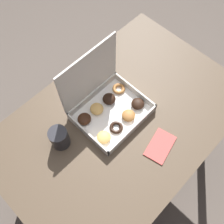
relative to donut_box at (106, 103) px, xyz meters
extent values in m
plane|color=#564C44|center=(0.01, -0.09, -0.83)|extent=(8.00, 8.00, 0.00)
cube|color=#4C3D2D|center=(0.01, -0.09, -0.08)|extent=(1.17, 0.78, 0.03)
cylinder|color=#4C3D2D|center=(0.55, -0.43, -0.46)|extent=(0.06, 0.06, 0.73)
cylinder|color=#4C3D2D|center=(-0.53, 0.25, -0.46)|extent=(0.06, 0.06, 0.73)
cylinder|color=#4C3D2D|center=(0.55, 0.25, -0.46)|extent=(0.06, 0.06, 0.73)
cube|color=white|center=(0.00, -0.04, -0.06)|extent=(0.32, 0.26, 0.01)
cube|color=beige|center=(0.00, -0.17, -0.04)|extent=(0.32, 0.01, 0.04)
cube|color=beige|center=(0.00, 0.09, -0.04)|extent=(0.32, 0.01, 0.04)
cube|color=beige|center=(-0.15, -0.04, -0.04)|extent=(0.01, 0.26, 0.04)
cube|color=beige|center=(0.16, -0.04, -0.04)|extent=(0.01, 0.26, 0.04)
cube|color=beige|center=(0.00, 0.10, 0.12)|extent=(0.32, 0.01, 0.27)
ellipsoid|color=tan|center=(-0.11, -0.10, -0.04)|extent=(0.06, 0.06, 0.03)
torus|color=black|center=(-0.04, -0.10, -0.05)|extent=(0.06, 0.06, 0.02)
ellipsoid|color=#9E6633|center=(0.04, -0.10, -0.04)|extent=(0.06, 0.06, 0.03)
ellipsoid|color=black|center=(0.11, -0.10, -0.04)|extent=(0.06, 0.06, 0.03)
ellipsoid|color=#381E11|center=(-0.11, 0.03, -0.04)|extent=(0.06, 0.06, 0.03)
ellipsoid|color=tan|center=(-0.04, 0.02, -0.04)|extent=(0.06, 0.06, 0.03)
ellipsoid|color=black|center=(0.04, 0.02, -0.04)|extent=(0.06, 0.06, 0.04)
torus|color=#9E6633|center=(0.12, 0.03, -0.05)|extent=(0.06, 0.06, 0.02)
cylinder|color=#232328|center=(-0.26, 0.02, -0.01)|extent=(0.08, 0.08, 0.11)
cylinder|color=black|center=(-0.26, 0.02, 0.04)|extent=(0.07, 0.07, 0.01)
cube|color=#CC4C47|center=(0.03, -0.30, -0.06)|extent=(0.16, 0.12, 0.01)
camera|label=1|loc=(-0.39, -0.42, 1.03)|focal=42.00mm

